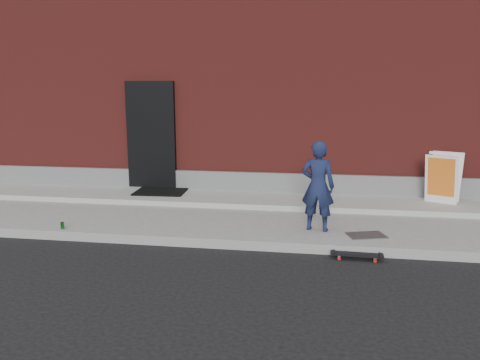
% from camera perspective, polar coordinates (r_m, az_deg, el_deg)
% --- Properties ---
extents(ground, '(80.00, 80.00, 0.00)m').
position_cam_1_polar(ground, '(7.02, 1.81, -8.64)').
color(ground, black).
rests_on(ground, ground).
extents(sidewalk, '(20.00, 3.00, 0.15)m').
position_cam_1_polar(sidewalk, '(8.42, 3.10, -4.74)').
color(sidewalk, slate).
rests_on(sidewalk, ground).
extents(apron, '(20.00, 1.20, 0.10)m').
position_cam_1_polar(apron, '(9.25, 3.68, -2.49)').
color(apron, '#969590').
rests_on(apron, sidewalk).
extents(building, '(20.00, 8.10, 5.00)m').
position_cam_1_polar(building, '(13.58, 5.65, 11.58)').
color(building, maroon).
rests_on(building, ground).
extents(child, '(0.57, 0.43, 1.43)m').
position_cam_1_polar(child, '(7.43, 9.47, -0.74)').
color(child, '#161E3E').
rests_on(child, sidewalk).
extents(skateboard, '(0.71, 0.21, 0.08)m').
position_cam_1_polar(skateboard, '(6.87, 14.05, -8.85)').
color(skateboard, '#B61213').
rests_on(skateboard, ground).
extents(pizza_sign, '(0.80, 0.85, 0.95)m').
position_cam_1_polar(pizza_sign, '(9.60, 23.53, 0.29)').
color(pizza_sign, white).
rests_on(pizza_sign, apron).
extents(soda_can, '(0.08, 0.08, 0.11)m').
position_cam_1_polar(soda_can, '(8.06, -20.83, -5.22)').
color(soda_can, '#187C21').
rests_on(soda_can, sidewalk).
extents(doormat, '(1.06, 0.88, 0.03)m').
position_cam_1_polar(doormat, '(9.88, -9.61, -1.37)').
color(doormat, black).
rests_on(doormat, apron).
extents(utility_plate, '(0.64, 0.51, 0.02)m').
position_cam_1_polar(utility_plate, '(7.47, 15.15, -6.53)').
color(utility_plate, '#56565B').
rests_on(utility_plate, sidewalk).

